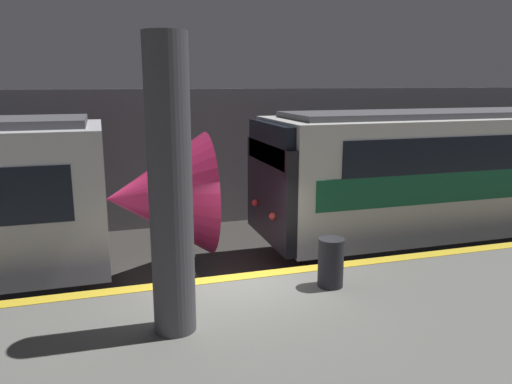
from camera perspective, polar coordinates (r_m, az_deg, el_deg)
The scene contains 5 objects.
ground_plane at distance 9.69m, azimuth -2.41°, elevation -14.87°, with size 120.00×120.00×0.00m, color #33302D.
platform at distance 7.24m, azimuth 3.31°, elevation -20.61°, with size 40.00×5.33×1.01m.
station_rear_barrier at distance 15.60m, azimuth -9.02°, elevation 3.76°, with size 50.00×0.15×4.24m.
support_pillar_near at distance 6.78m, azimuth -9.76°, elevation 0.29°, with size 0.59×0.59×4.08m.
trash_bin at distance 8.72m, azimuth 8.54°, elevation -7.97°, with size 0.44×0.44×0.85m.
Camera 1 is at (-2.16, -8.33, 4.45)m, focal length 35.00 mm.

